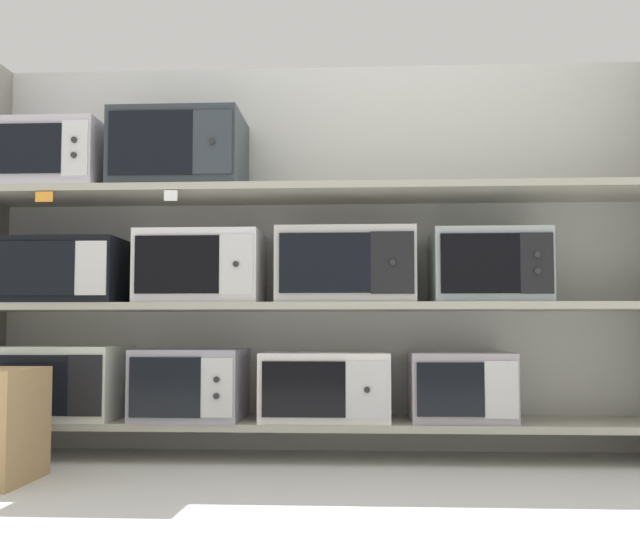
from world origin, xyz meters
TOP-DOWN VIEW (x-y plane):
  - ground at (0.00, -1.00)m, footprint 6.91×6.00m
  - back_panel at (0.00, 0.23)m, footprint 3.11×0.04m
  - shelf_0 at (0.00, 0.00)m, footprint 2.91×0.41m
  - microwave_0 at (-1.13, -0.00)m, footprint 0.54×0.43m
  - microwave_1 at (-0.55, -0.00)m, footprint 0.44×0.44m
  - microwave_2 at (0.03, -0.00)m, footprint 0.53×0.41m
  - microwave_3 at (0.59, -0.00)m, footprint 0.42×0.37m
  - shelf_1 at (0.00, 0.00)m, footprint 2.91×0.41m
  - microwave_4 at (-1.12, -0.00)m, footprint 0.55×0.43m
  - microwave_5 at (-0.51, -0.00)m, footprint 0.52×0.36m
  - microwave_6 at (0.11, -0.00)m, footprint 0.58×0.39m
  - microwave_7 at (0.71, -0.00)m, footprint 0.47×0.37m
  - shelf_2 at (0.00, 0.00)m, footprint 2.91×0.41m
  - microwave_8 at (-1.17, -0.00)m, footprint 0.46×0.43m
  - microwave_9 at (-0.61, -0.00)m, footprint 0.54×0.41m
  - price_tag_0 at (-1.12, -0.21)m, footprint 0.07×0.00m
  - price_tag_1 at (-0.60, -0.21)m, footprint 0.05×0.00m

SIDE VIEW (x-z plane):
  - ground at x=0.00m, z-range -0.02..0.00m
  - shelf_0 at x=0.00m, z-range 0.13..0.16m
  - microwave_2 at x=0.03m, z-range 0.16..0.44m
  - microwave_3 at x=0.59m, z-range 0.16..0.44m
  - microwave_1 at x=-0.55m, z-range 0.16..0.46m
  - microwave_0 at x=-1.13m, z-range 0.16..0.47m
  - shelf_1 at x=0.00m, z-range 0.62..0.65m
  - microwave_4 at x=-1.12m, z-range 0.65..0.93m
  - microwave_7 at x=0.71m, z-range 0.65..0.95m
  - microwave_5 at x=-0.51m, z-range 0.65..0.96m
  - microwave_6 at x=0.11m, z-range 0.65..0.96m
  - back_panel at x=0.00m, z-range 0.00..1.75m
  - price_tag_1 at x=-0.60m, z-range 1.06..1.10m
  - price_tag_0 at x=-1.12m, z-range 1.06..1.10m
  - shelf_2 at x=0.00m, z-range 1.11..1.14m
  - microwave_8 at x=-1.17m, z-range 1.14..1.43m
  - microwave_9 at x=-0.61m, z-range 1.14..1.47m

